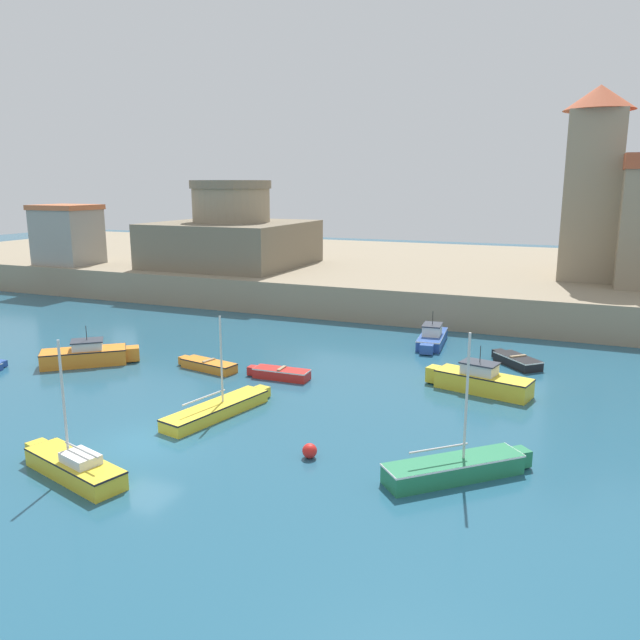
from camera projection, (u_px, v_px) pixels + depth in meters
name	position (u px, v px, depth m)	size (l,w,h in m)	color
ground_plane	(144.00, 443.00, 26.79)	(200.00, 200.00, 0.00)	#235670
quay_seawall	(413.00, 273.00, 67.85)	(120.00, 40.00, 2.79)	gray
dinghy_red_0	(280.00, 373.00, 35.61)	(3.73, 1.18, 0.66)	red
motorboat_orange_1	(87.00, 355.00, 38.31)	(5.32, 4.77, 2.45)	orange
sailboat_yellow_2	(73.00, 465.00, 23.63)	(5.63, 2.69, 5.32)	yellow
dinghy_orange_3	(208.00, 365.00, 37.27)	(4.21, 1.80, 0.64)	orange
sailboat_green_4	(457.00, 467.00, 23.53)	(5.16, 4.90, 5.65)	#237A4C
dinghy_black_5	(516.00, 360.00, 38.17)	(3.30, 3.41, 0.67)	black
motorboat_yellow_6	(480.00, 380.00, 33.29)	(5.84, 2.71, 2.52)	yellow
motorboat_blue_7	(432.00, 337.00, 42.97)	(2.02, 5.61, 2.38)	#284C9E
sailboat_yellow_9	(218.00, 408.00, 29.93)	(2.68, 6.68, 4.84)	yellow
mooring_buoy	(310.00, 451.00, 25.28)	(0.61, 0.61, 0.61)	red
fortress	(232.00, 236.00, 62.98)	(14.07, 14.07, 8.44)	#796C57
harbor_shed_near_wharf	(68.00, 234.00, 63.80)	(5.87, 5.07, 6.03)	gray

